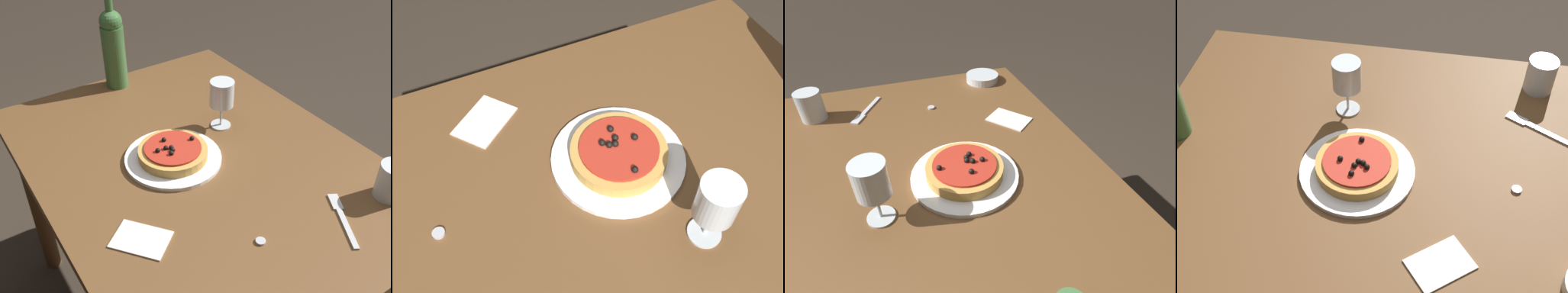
{
  "view_description": "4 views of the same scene",
  "coord_description": "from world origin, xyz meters",
  "views": [
    {
      "loc": [
        -0.86,
        0.58,
        1.57
      ],
      "look_at": [
        -0.0,
        0.01,
        0.8
      ],
      "focal_mm": 42.0,
      "sensor_mm": 36.0,
      "label": 1
    },
    {
      "loc": [
        -0.26,
        -0.42,
        1.52
      ],
      "look_at": [
        -0.02,
        0.09,
        0.8
      ],
      "focal_mm": 42.0,
      "sensor_mm": 36.0,
      "label": 2
    },
    {
      "loc": [
        0.6,
        -0.09,
        1.29
      ],
      "look_at": [
        0.0,
        0.12,
        0.81
      ],
      "focal_mm": 28.0,
      "sensor_mm": 36.0,
      "label": 3
    },
    {
      "loc": [
        -0.14,
        0.9,
        1.75
      ],
      "look_at": [
        0.0,
        0.06,
        0.84
      ],
      "focal_mm": 50.0,
      "sensor_mm": 36.0,
      "label": 4
    }
  ],
  "objects": [
    {
      "name": "dining_table",
      "position": [
        0.0,
        0.0,
        0.65
      ],
      "size": [
        1.18,
        0.89,
        0.75
      ],
      "color": "brown",
      "rests_on": "ground_plane"
    },
    {
      "name": "dinner_plate",
      "position": [
        0.04,
        0.06,
        0.76
      ],
      "size": [
        0.28,
        0.28,
        0.01
      ],
      "color": "white",
      "rests_on": "dining_table"
    },
    {
      "name": "pizza",
      "position": [
        0.04,
        0.06,
        0.78
      ],
      "size": [
        0.2,
        0.2,
        0.04
      ],
      "color": "gold",
      "rests_on": "dinner_plate"
    },
    {
      "name": "wine_glass",
      "position": [
        0.1,
        -0.15,
        0.86
      ],
      "size": [
        0.07,
        0.07,
        0.16
      ],
      "color": "silver",
      "rests_on": "dining_table"
    },
    {
      "name": "water_cup",
      "position": [
        -0.4,
        -0.33,
        0.8
      ],
      "size": [
        0.08,
        0.08,
        0.1
      ],
      "color": "silver",
      "rests_on": "dining_table"
    },
    {
      "name": "side_bowl",
      "position": [
        -0.49,
        0.3,
        0.76
      ],
      "size": [
        0.13,
        0.13,
        0.03
      ],
      "color": "silver",
      "rests_on": "dining_table"
    },
    {
      "name": "fork",
      "position": [
        -0.39,
        -0.16,
        0.75
      ],
      "size": [
        0.17,
        0.11,
        0.0
      ],
      "rotation": [
        0.0,
        0.0,
        -0.52
      ],
      "color": "silver",
      "rests_on": "dining_table"
    },
    {
      "name": "paper_napkin",
      "position": [
        -0.18,
        0.29,
        0.75
      ],
      "size": [
        0.16,
        0.15,
        0.0
      ],
      "color": "silver",
      "rests_on": "dining_table"
    },
    {
      "name": "bottle_cap",
      "position": [
        -0.34,
        0.06,
        0.75
      ],
      "size": [
        0.02,
        0.02,
        0.01
      ],
      "color": "#B7B7BC",
      "rests_on": "dining_table"
    }
  ]
}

